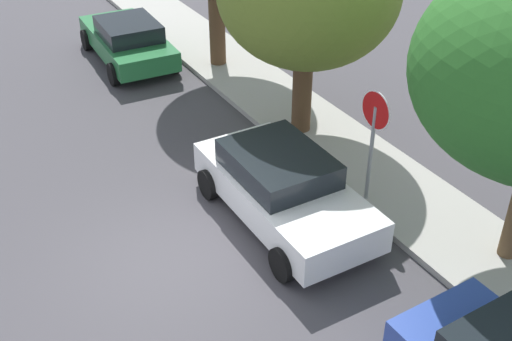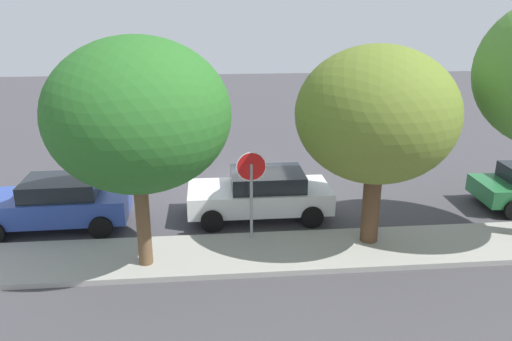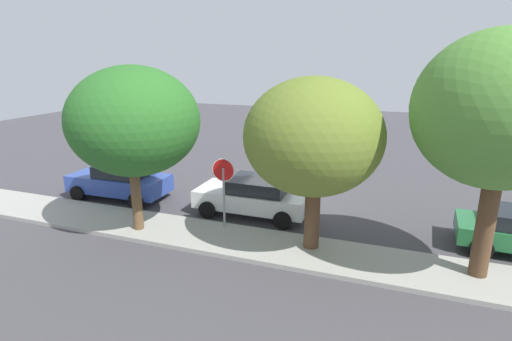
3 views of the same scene
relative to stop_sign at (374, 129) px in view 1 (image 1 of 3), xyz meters
The scene contains 5 objects.
ground_plane 4.61m from the stop_sign, 94.50° to the right, with size 60.00×60.00×0.00m, color #423F44.
sidewalk_curb 1.88m from the stop_sign, 113.51° to the left, with size 32.00×2.17×0.14m, color #9E9B93.
stop_sign is the anchor object (origin of this frame).
parked_car_white 2.07m from the stop_sign, 104.14° to the right, with size 4.24×2.11×1.43m.
parked_car_green 9.54m from the stop_sign, behind, with size 4.30×2.15×1.33m.
Camera 1 is at (8.51, -3.06, 7.79)m, focal length 45.00 mm.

